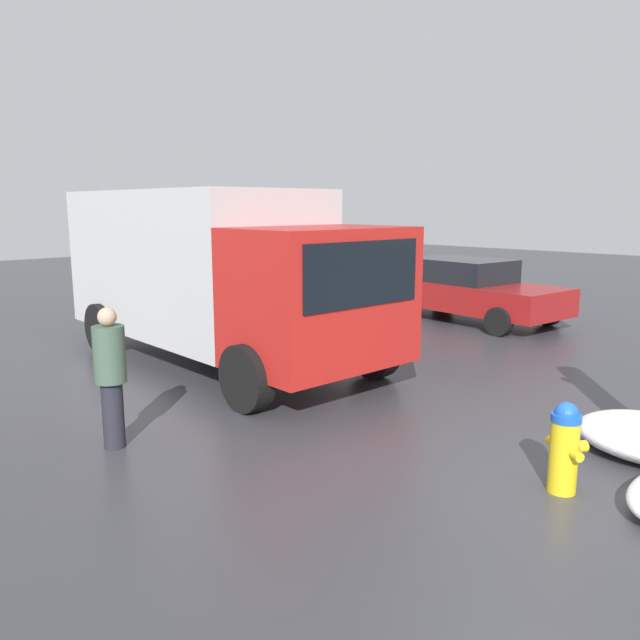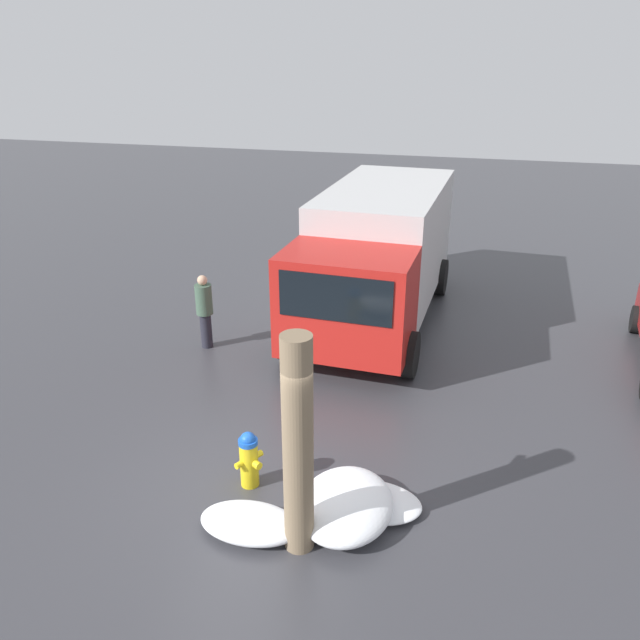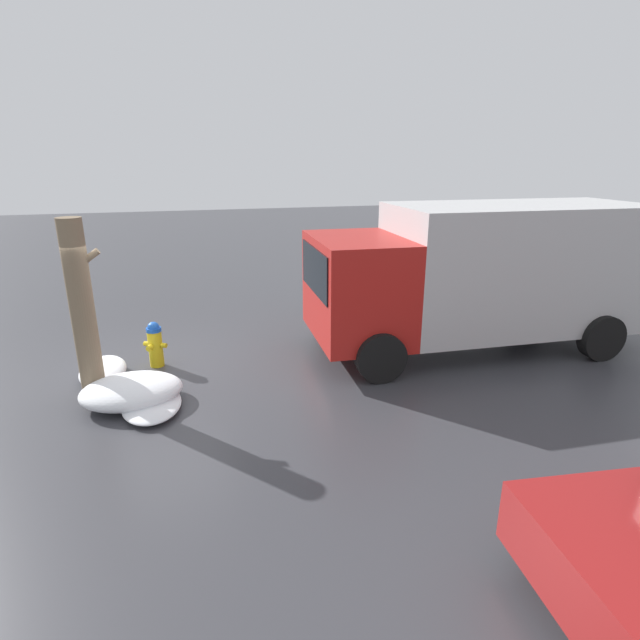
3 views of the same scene
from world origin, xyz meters
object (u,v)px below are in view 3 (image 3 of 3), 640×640
fire_hydrant (155,344)px  pedestrian (324,279)px  delivery_truck (483,271)px  tree_trunk (83,311)px

fire_hydrant → pedestrian: size_ratio=0.55×
delivery_truck → pedestrian: bearing=40.4°
pedestrian → fire_hydrant: bearing=-74.4°
tree_trunk → pedestrian: (4.97, 3.48, -0.61)m
pedestrian → delivery_truck: bearing=21.7°
tree_trunk → delivery_truck: tree_trunk is taller
tree_trunk → delivery_truck: size_ratio=0.43×
fire_hydrant → tree_trunk: tree_trunk is taller
delivery_truck → fire_hydrant: bearing=86.6°
tree_trunk → pedestrian: 6.09m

